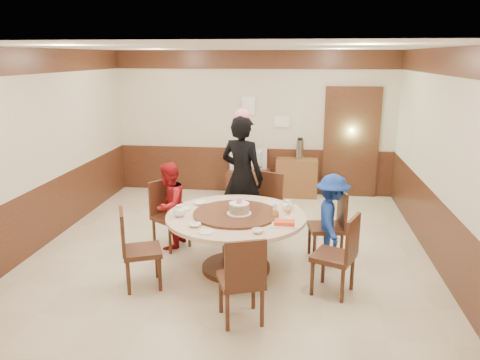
# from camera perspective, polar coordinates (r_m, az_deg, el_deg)

# --- Properties ---
(room) EXTENTS (6.00, 6.04, 2.84)m
(room) POSITION_cam_1_polar(r_m,az_deg,el_deg) (6.46, -0.93, 0.43)
(room) COLOR beige
(room) RESTS_ON ground
(banquet_table) EXTENTS (1.77, 1.77, 0.78)m
(banquet_table) POSITION_cam_1_polar(r_m,az_deg,el_deg) (5.99, -0.50, -6.22)
(banquet_table) COLOR #442315
(banquet_table) RESTS_ON ground
(chair_0) EXTENTS (0.51, 0.51, 0.97)m
(chair_0) POSITION_cam_1_polar(r_m,az_deg,el_deg) (6.50, 10.56, -6.94)
(chair_0) COLOR #442315
(chair_0) RESTS_ON ground
(chair_1) EXTENTS (0.58, 0.59, 0.97)m
(chair_1) POSITION_cam_1_polar(r_m,az_deg,el_deg) (7.19, 2.98, -4.51)
(chair_1) COLOR #442315
(chair_1) RESTS_ON ground
(chair_2) EXTENTS (0.62, 0.61, 0.97)m
(chair_2) POSITION_cam_1_polar(r_m,az_deg,el_deg) (6.86, -8.47, -5.63)
(chair_2) COLOR #442315
(chair_2) RESTS_ON ground
(chair_3) EXTENTS (0.58, 0.58, 0.97)m
(chair_3) POSITION_cam_1_polar(r_m,az_deg,el_deg) (5.79, -12.01, -9.82)
(chair_3) COLOR #442315
(chair_3) RESTS_ON ground
(chair_4) EXTENTS (0.56, 0.57, 0.97)m
(chair_4) POSITION_cam_1_polar(r_m,az_deg,el_deg) (4.99, 0.18, -13.73)
(chair_4) COLOR #442315
(chair_4) RESTS_ON ground
(chair_5) EXTENTS (0.58, 0.58, 0.97)m
(chair_5) POSITION_cam_1_polar(r_m,az_deg,el_deg) (5.62, 11.47, -10.55)
(chair_5) COLOR #442315
(chair_5) RESTS_ON ground
(person_standing) EXTENTS (0.80, 0.67, 1.87)m
(person_standing) POSITION_cam_1_polar(r_m,az_deg,el_deg) (7.01, 0.26, 0.36)
(person_standing) COLOR black
(person_standing) RESTS_ON ground
(person_red) EXTENTS (0.57, 0.68, 1.25)m
(person_red) POSITION_cam_1_polar(r_m,az_deg,el_deg) (6.76, -8.64, -3.08)
(person_red) COLOR #A8161B
(person_red) RESTS_ON ground
(person_blue) EXTENTS (0.46, 0.79, 1.22)m
(person_blue) POSITION_cam_1_polar(r_m,az_deg,el_deg) (6.29, 11.11, -4.74)
(person_blue) COLOR navy
(person_blue) RESTS_ON ground
(birthday_cake) EXTENTS (0.31, 0.31, 0.21)m
(birthday_cake) POSITION_cam_1_polar(r_m,az_deg,el_deg) (5.85, -0.11, -3.46)
(birthday_cake) COLOR white
(birthday_cake) RESTS_ON banquet_table
(teapot_left) EXTENTS (0.17, 0.15, 0.13)m
(teapot_left) POSITION_cam_1_polar(r_m,az_deg,el_deg) (5.89, -7.41, -3.87)
(teapot_left) COLOR white
(teapot_left) RESTS_ON banquet_table
(teapot_right) EXTENTS (0.17, 0.15, 0.13)m
(teapot_right) POSITION_cam_1_polar(r_m,az_deg,el_deg) (6.07, 5.83, -3.25)
(teapot_right) COLOR white
(teapot_right) RESTS_ON banquet_table
(bowl_0) EXTENTS (0.17, 0.17, 0.04)m
(bowl_0) POSITION_cam_1_polar(r_m,az_deg,el_deg) (6.33, -4.90, -2.83)
(bowl_0) COLOR white
(bowl_0) RESTS_ON banquet_table
(bowl_1) EXTENTS (0.14, 0.14, 0.04)m
(bowl_1) POSITION_cam_1_polar(r_m,az_deg,el_deg) (5.33, 2.21, -6.24)
(bowl_1) COLOR white
(bowl_1) RESTS_ON banquet_table
(bowl_2) EXTENTS (0.14, 0.14, 0.04)m
(bowl_2) POSITION_cam_1_polar(r_m,az_deg,el_deg) (5.55, -5.53, -5.48)
(bowl_2) COLOR white
(bowl_2) RESTS_ON banquet_table
(bowl_3) EXTENTS (0.13, 0.13, 0.04)m
(bowl_3) POSITION_cam_1_polar(r_m,az_deg,el_deg) (5.74, 5.97, -4.77)
(bowl_3) COLOR white
(bowl_3) RESTS_ON banquet_table
(bowl_4) EXTENTS (0.14, 0.14, 0.04)m
(bowl_4) POSITION_cam_1_polar(r_m,az_deg,el_deg) (6.13, -6.73, -3.53)
(bowl_4) COLOR white
(bowl_4) RESTS_ON banquet_table
(saucer_near) EXTENTS (0.18, 0.18, 0.01)m
(saucer_near) POSITION_cam_1_polar(r_m,az_deg,el_deg) (5.36, -4.13, -6.35)
(saucer_near) COLOR white
(saucer_near) RESTS_ON banquet_table
(saucer_far) EXTENTS (0.18, 0.18, 0.01)m
(saucer_far) POSITION_cam_1_polar(r_m,az_deg,el_deg) (6.35, 4.15, -2.91)
(saucer_far) COLOR white
(saucer_far) RESTS_ON banquet_table
(shrimp_platter) EXTENTS (0.30, 0.20, 0.06)m
(shrimp_platter) POSITION_cam_1_polar(r_m,az_deg,el_deg) (5.56, 5.45, -5.31)
(shrimp_platter) COLOR white
(shrimp_platter) RESTS_ON banquet_table
(bottle_0) EXTENTS (0.06, 0.06, 0.16)m
(bottle_0) POSITION_cam_1_polar(r_m,az_deg,el_deg) (5.84, 4.29, -3.75)
(bottle_0) COLOR white
(bottle_0) RESTS_ON banquet_table
(bottle_1) EXTENTS (0.06, 0.06, 0.16)m
(bottle_1) POSITION_cam_1_polar(r_m,az_deg,el_deg) (5.85, 5.93, -3.75)
(bottle_1) COLOR white
(bottle_1) RESTS_ON banquet_table
(tv_stand) EXTENTS (0.85, 0.45, 0.50)m
(tv_stand) POSITION_cam_1_polar(r_m,az_deg,el_deg) (9.31, 1.04, -0.31)
(tv_stand) COLOR #442315
(tv_stand) RESTS_ON ground
(television) EXTENTS (0.75, 0.23, 0.43)m
(television) POSITION_cam_1_polar(r_m,az_deg,el_deg) (9.20, 1.05, 2.47)
(television) COLOR #959597
(television) RESTS_ON tv_stand
(side_cabinet) EXTENTS (0.80, 0.40, 0.75)m
(side_cabinet) POSITION_cam_1_polar(r_m,az_deg,el_deg) (9.25, 6.91, 0.28)
(side_cabinet) COLOR brown
(side_cabinet) RESTS_ON ground
(thermos) EXTENTS (0.15, 0.15, 0.38)m
(thermos) POSITION_cam_1_polar(r_m,az_deg,el_deg) (9.13, 7.31, 3.71)
(thermos) COLOR silver
(thermos) RESTS_ON side_cabinet
(notice_left) EXTENTS (0.25, 0.00, 0.35)m
(notice_left) POSITION_cam_1_polar(r_m,az_deg,el_deg) (9.24, 1.05, 9.04)
(notice_left) COLOR white
(notice_left) RESTS_ON room
(notice_right) EXTENTS (0.30, 0.00, 0.22)m
(notice_right) POSITION_cam_1_polar(r_m,az_deg,el_deg) (9.22, 5.09, 7.10)
(notice_right) COLOR white
(notice_right) RESTS_ON room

